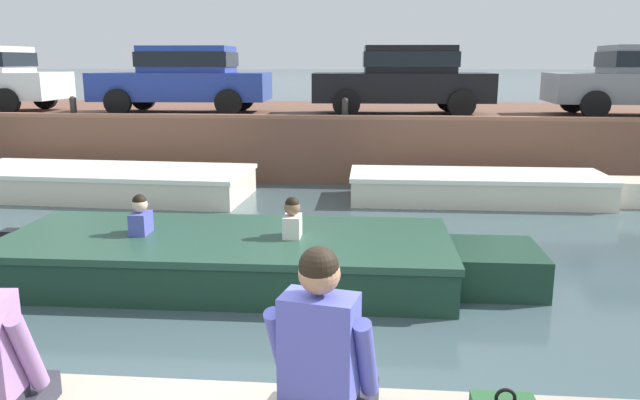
{
  "coord_description": "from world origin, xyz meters",
  "views": [
    {
      "loc": [
        0.83,
        -3.21,
        2.59
      ],
      "look_at": [
        0.23,
        3.48,
        1.09
      ],
      "focal_mm": 35.0,
      "sensor_mm": 36.0,
      "label": 1
    }
  ],
  "objects_px": {
    "car_centre_black": "(404,77)",
    "person_seated_right": "(322,360)",
    "motorboat_passing": "(249,257)",
    "mooring_bollard_mid": "(345,107)",
    "car_left_inner_blue": "(185,77)",
    "mooring_bollard_west": "(73,105)",
    "boat_moored_central_cream": "(489,188)",
    "boat_moored_west_cream": "(92,182)"
  },
  "relations": [
    {
      "from": "motorboat_passing",
      "to": "car_centre_black",
      "type": "bearing_deg",
      "value": 74.21
    },
    {
      "from": "motorboat_passing",
      "to": "car_centre_black",
      "type": "xyz_separation_m",
      "value": [
        2.12,
        7.49,
        1.96
      ]
    },
    {
      "from": "boat_moored_west_cream",
      "to": "person_seated_right",
      "type": "height_order",
      "value": "person_seated_right"
    },
    {
      "from": "mooring_bollard_mid",
      "to": "car_centre_black",
      "type": "bearing_deg",
      "value": 42.12
    },
    {
      "from": "boat_moored_west_cream",
      "to": "boat_moored_central_cream",
      "type": "xyz_separation_m",
      "value": [
        7.67,
        0.18,
        -0.01
      ]
    },
    {
      "from": "car_left_inner_blue",
      "to": "person_seated_right",
      "type": "relative_size",
      "value": 4.24
    },
    {
      "from": "boat_moored_west_cream",
      "to": "person_seated_right",
      "type": "xyz_separation_m",
      "value": [
        5.28,
        -8.73,
        0.89
      ]
    },
    {
      "from": "person_seated_right",
      "to": "mooring_bollard_west",
      "type": "bearing_deg",
      "value": 121.34
    },
    {
      "from": "car_left_inner_blue",
      "to": "car_centre_black",
      "type": "relative_size",
      "value": 1.01
    },
    {
      "from": "motorboat_passing",
      "to": "mooring_bollard_west",
      "type": "height_order",
      "value": "mooring_bollard_west"
    },
    {
      "from": "car_centre_black",
      "to": "mooring_bollard_mid",
      "type": "height_order",
      "value": "car_centre_black"
    },
    {
      "from": "boat_moored_central_cream",
      "to": "person_seated_right",
      "type": "xyz_separation_m",
      "value": [
        -2.39,
        -8.91,
        0.89
      ]
    },
    {
      "from": "motorboat_passing",
      "to": "car_centre_black",
      "type": "distance_m",
      "value": 8.02
    },
    {
      "from": "car_left_inner_blue",
      "to": "mooring_bollard_mid",
      "type": "relative_size",
      "value": 9.2
    },
    {
      "from": "car_centre_black",
      "to": "mooring_bollard_mid",
      "type": "xyz_separation_m",
      "value": [
        -1.28,
        -1.16,
        -0.61
      ]
    },
    {
      "from": "car_centre_black",
      "to": "car_left_inner_blue",
      "type": "bearing_deg",
      "value": -180.0
    },
    {
      "from": "boat_moored_west_cream",
      "to": "car_left_inner_blue",
      "type": "distance_m",
      "value": 3.75
    },
    {
      "from": "mooring_bollard_mid",
      "to": "person_seated_right",
      "type": "distance_m",
      "value": 10.62
    },
    {
      "from": "mooring_bollard_west",
      "to": "boat_moored_central_cream",
      "type": "bearing_deg",
      "value": -10.83
    },
    {
      "from": "mooring_bollard_mid",
      "to": "boat_moored_central_cream",
      "type": "bearing_deg",
      "value": -31.06
    },
    {
      "from": "motorboat_passing",
      "to": "mooring_bollard_mid",
      "type": "relative_size",
      "value": 14.63
    },
    {
      "from": "boat_moored_west_cream",
      "to": "motorboat_passing",
      "type": "height_order",
      "value": "motorboat_passing"
    },
    {
      "from": "mooring_bollard_mid",
      "to": "motorboat_passing",
      "type": "bearing_deg",
      "value": -97.54
    },
    {
      "from": "mooring_bollard_west",
      "to": "mooring_bollard_mid",
      "type": "distance_m",
      "value": 6.04
    },
    {
      "from": "boat_moored_west_cream",
      "to": "person_seated_right",
      "type": "bearing_deg",
      "value": -58.85
    },
    {
      "from": "motorboat_passing",
      "to": "car_left_inner_blue",
      "type": "height_order",
      "value": "car_left_inner_blue"
    },
    {
      "from": "boat_moored_central_cream",
      "to": "car_centre_black",
      "type": "bearing_deg",
      "value": 118.24
    },
    {
      "from": "motorboat_passing",
      "to": "person_seated_right",
      "type": "distance_m",
      "value": 4.54
    },
    {
      "from": "boat_moored_west_cream",
      "to": "mooring_bollard_west",
      "type": "height_order",
      "value": "mooring_bollard_west"
    },
    {
      "from": "boat_moored_central_cream",
      "to": "mooring_bollard_mid",
      "type": "distance_m",
      "value": 3.55
    },
    {
      "from": "boat_moored_central_cream",
      "to": "boat_moored_west_cream",
      "type": "bearing_deg",
      "value": -178.64
    },
    {
      "from": "mooring_bollard_mid",
      "to": "person_seated_right",
      "type": "xyz_separation_m",
      "value": [
        0.42,
        -10.6,
        -0.47
      ]
    },
    {
      "from": "car_left_inner_blue",
      "to": "mooring_bollard_west",
      "type": "xyz_separation_m",
      "value": [
        -2.21,
        -1.16,
        -0.61
      ]
    },
    {
      "from": "boat_moored_west_cream",
      "to": "car_centre_black",
      "type": "bearing_deg",
      "value": 26.28
    },
    {
      "from": "boat_moored_west_cream",
      "to": "mooring_bollard_mid",
      "type": "distance_m",
      "value": 5.38
    },
    {
      "from": "boat_moored_west_cream",
      "to": "car_centre_black",
      "type": "relative_size",
      "value": 1.66
    },
    {
      "from": "car_centre_black",
      "to": "person_seated_right",
      "type": "distance_m",
      "value": 11.84
    },
    {
      "from": "motorboat_passing",
      "to": "car_left_inner_blue",
      "type": "bearing_deg",
      "value": 111.8
    },
    {
      "from": "boat_moored_central_cream",
      "to": "motorboat_passing",
      "type": "distance_m",
      "value": 5.9
    },
    {
      "from": "car_centre_black",
      "to": "boat_moored_central_cream",
      "type": "bearing_deg",
      "value": -61.76
    },
    {
      "from": "boat_moored_central_cream",
      "to": "car_centre_black",
      "type": "height_order",
      "value": "car_centre_black"
    },
    {
      "from": "person_seated_right",
      "to": "mooring_bollard_mid",
      "type": "bearing_deg",
      "value": 92.25
    }
  ]
}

